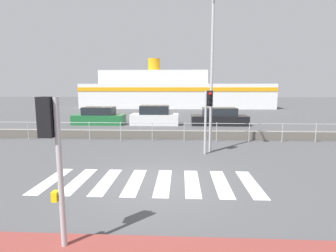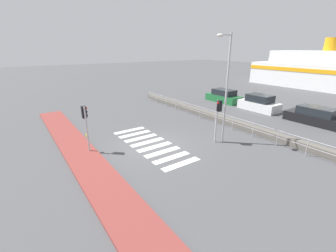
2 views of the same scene
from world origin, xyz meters
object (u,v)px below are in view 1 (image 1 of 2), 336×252
traffic_light_near (53,142)px  parked_car_green (99,117)px  parked_car_white (155,116)px  streetlamp (212,60)px  traffic_light_far (208,108)px  parked_car_black (219,118)px  ferry_boat (172,92)px

traffic_light_near → parked_car_green: bearing=105.0°
parked_car_white → streetlamp: bearing=-69.6°
traffic_light_far → parked_car_black: size_ratio=0.64×
streetlamp → ferry_boat: bearing=95.5°
parked_car_white → parked_car_black: parked_car_white is taller
streetlamp → parked_car_black: bearing=79.5°
streetlamp → ferry_boat: 28.54m
traffic_light_near → traffic_light_far: (3.38, 7.23, 0.06)m
ferry_boat → parked_car_green: (-5.32, -19.03, -1.74)m
streetlamp → parked_car_green: streetlamp is taller
ferry_boat → parked_car_green: size_ratio=6.85×
traffic_light_near → parked_car_black: bearing=72.6°
traffic_light_far → parked_car_white: bearing=109.1°
traffic_light_far → parked_car_white: traffic_light_far is taller
streetlamp → traffic_light_far: bearing=-125.8°
traffic_light_near → parked_car_white: bearing=89.7°
parked_car_green → parked_car_white: 4.59m
traffic_light_near → streetlamp: 8.52m
traffic_light_near → parked_car_white: traffic_light_near is taller
streetlamp → parked_car_white: 10.53m
traffic_light_far → parked_car_white: 10.21m
parked_car_white → ferry_boat: bearing=87.8°
streetlamp → parked_car_black: size_ratio=1.52×
parked_car_white → traffic_light_far: bearing=-70.9°
traffic_light_near → parked_car_white: size_ratio=0.73×
traffic_light_far → parked_car_green: size_ratio=0.69×
parked_car_green → parked_car_black: size_ratio=0.92×
streetlamp → parked_car_black: (1.73, 9.32, -3.53)m
traffic_light_near → traffic_light_far: 7.98m
traffic_light_far → parked_car_black: 9.85m
traffic_light_far → parked_car_green: 12.48m
streetlamp → parked_car_white: bearing=110.4°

